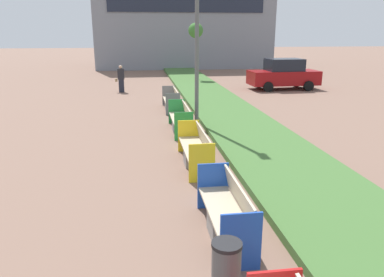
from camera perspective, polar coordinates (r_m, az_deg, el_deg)
name	(u,v)px	position (r m, az deg, el deg)	size (l,w,h in m)	color
planter_grass_strip	(267,149)	(11.29, 11.36, -1.51)	(2.80, 120.00, 0.18)	#426B33
building_backdrop	(182,14)	(39.81, -1.60, 18.48)	(16.80, 8.74, 10.39)	gray
bench_blue_frame	(227,215)	(6.62, 5.31, -11.52)	(0.65, 2.15, 0.94)	gray
bench_yellow_frame	(196,151)	(9.89, 0.61, -1.95)	(0.65, 2.44, 0.94)	gray
bench_green_frame	(181,121)	(13.30, -1.68, 2.72)	(0.65, 2.43, 0.94)	gray
bench_grey_frame	(172,102)	(17.04, -3.12, 5.63)	(0.65, 2.31, 0.94)	gray
litter_bin	(226,274)	(5.06, 5.21, -19.90)	(0.39, 0.39, 0.91)	#4C4F51
street_lamp_post	(197,8)	(13.37, 0.76, 19.30)	(0.24, 0.44, 7.64)	#56595B
sapling_tree_far	(196,31)	(26.88, 0.56, 16.03)	(1.03, 1.03, 4.04)	brown
pedestrian_walking	(121,79)	(22.47, -10.78, 8.93)	(0.53, 0.24, 1.57)	#232633
parked_car_distant	(284,74)	(23.90, 13.77, 9.47)	(4.25, 2.00, 1.86)	maroon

